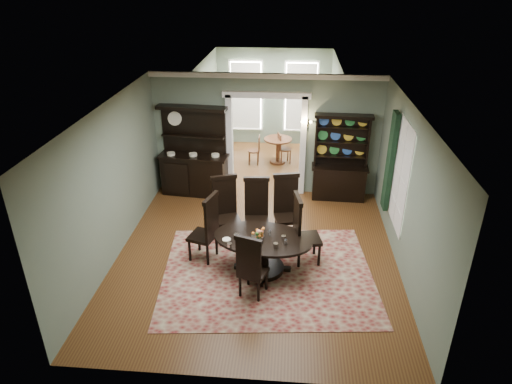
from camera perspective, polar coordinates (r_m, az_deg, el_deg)
room at (r=8.42m, az=0.01°, el=0.96°), size 5.51×6.01×3.01m
parlor at (r=13.58m, az=1.98°, el=10.74°), size 3.51×3.50×3.01m
doorway_trim at (r=11.14m, az=1.29°, el=7.71°), size 2.08×0.25×2.57m
right_window at (r=9.42m, az=17.05°, el=2.77°), size 0.15×1.47×2.12m
wall_sconce at (r=10.89m, az=6.30°, el=8.62°), size 0.27×0.21×0.21m
rug at (r=8.72m, az=1.47°, el=-10.14°), size 4.17×3.45×0.01m
dining_table at (r=8.53m, az=0.83°, el=-6.95°), size 2.01×1.97×0.73m
centerpiece at (r=8.37m, az=0.21°, el=-5.37°), size 1.20×0.77×0.20m
chair_far_left at (r=9.44m, az=-3.80°, el=-1.82°), size 0.66×0.64×1.40m
chair_far_mid at (r=9.38m, az=0.06°, el=-2.03°), size 0.55×0.53×1.39m
chair_far_right at (r=9.48m, az=3.81°, el=-1.63°), size 0.61×0.59×1.42m
chair_end_left at (r=8.76m, az=-6.08°, el=-4.32°), size 0.62×0.64×1.41m
chair_end_right at (r=8.69m, az=5.77°, el=-4.52°), size 0.59×0.61×1.42m
chair_near at (r=7.80m, az=-0.67°, el=-9.15°), size 0.58×0.57×1.26m
sideboard at (r=11.43m, az=-7.70°, el=3.47°), size 1.74×0.77×2.23m
welsh_dresser at (r=11.27m, az=10.41°, el=2.86°), size 1.37×0.54×2.11m
parlor_table at (r=13.26m, az=2.74°, el=5.63°), size 0.80×0.80×0.74m
parlor_chair_left at (r=13.19m, az=-0.02°, el=5.38°), size 0.35×0.35×0.84m
parlor_chair_right at (r=13.24m, az=3.35°, el=5.58°), size 0.42×0.41×0.91m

